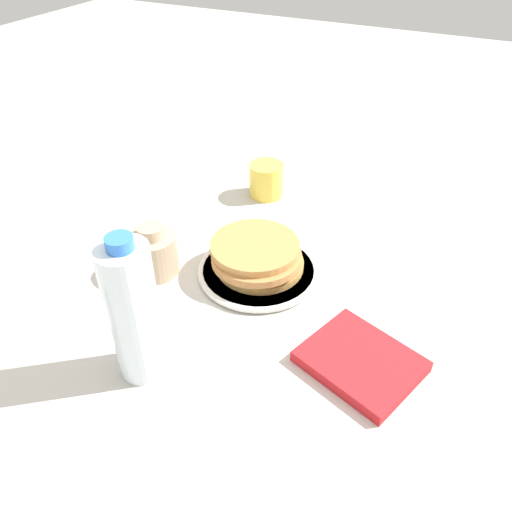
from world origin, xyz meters
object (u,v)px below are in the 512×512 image
object	(u,v)px
juice_glass	(266,180)
pancake_stack	(256,256)
plate	(256,270)
cream_jug	(154,252)
water_bottle_near	(134,312)

from	to	relation	value
juice_glass	pancake_stack	bearing A→B (deg)	-68.64
plate	cream_jug	bearing A→B (deg)	-156.09
plate	juice_glass	xyz separation A→B (m)	(-0.11, 0.27, 0.03)
plate	water_bottle_near	distance (m)	0.31
plate	water_bottle_near	world-z (taller)	water_bottle_near
cream_jug	water_bottle_near	distance (m)	0.25
cream_jug	water_bottle_near	size ratio (longest dim) A/B	0.42
juice_glass	cream_jug	world-z (taller)	cream_jug
juice_glass	water_bottle_near	world-z (taller)	water_bottle_near
plate	pancake_stack	distance (m)	0.03
pancake_stack	juice_glass	distance (m)	0.29
pancake_stack	juice_glass	bearing A→B (deg)	111.36
pancake_stack	juice_glass	size ratio (longest dim) A/B	2.23
cream_jug	juice_glass	bearing A→B (deg)	78.87
juice_glass	water_bottle_near	size ratio (longest dim) A/B	0.33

